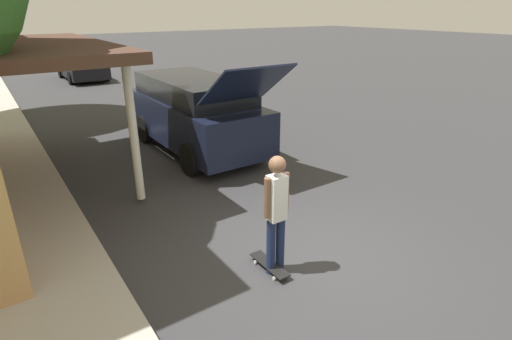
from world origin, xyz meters
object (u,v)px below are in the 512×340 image
(suv_parked, at_px, (196,112))
(skateboarder, at_px, (276,209))
(car_down_street, at_px, (82,67))
(skateboard, at_px, (270,265))

(suv_parked, bearing_deg, skateboarder, -105.50)
(suv_parked, distance_m, car_down_street, 13.81)
(skateboard, bearing_deg, suv_parked, 73.76)
(skateboarder, xyz_separation_m, skateboard, (-0.06, 0.06, -0.94))
(suv_parked, bearing_deg, skateboard, -106.24)
(car_down_street, bearing_deg, skateboard, -95.19)
(skateboarder, bearing_deg, car_down_street, 85.01)
(suv_parked, height_order, skateboard, suv_parked)
(car_down_street, distance_m, skateboard, 19.38)
(suv_parked, xyz_separation_m, car_down_street, (0.15, 13.81, -0.36))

